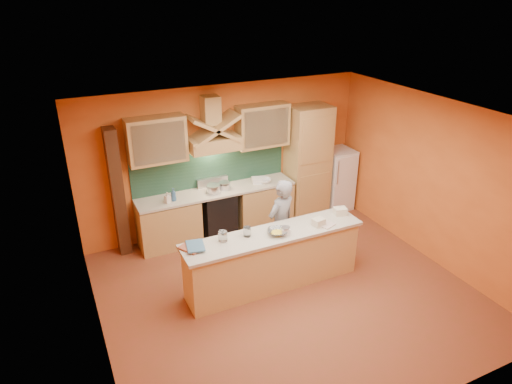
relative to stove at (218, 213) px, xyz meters
name	(u,v)px	position (x,y,z in m)	size (l,w,h in m)	color
floor	(287,293)	(0.30, -2.20, -0.45)	(5.50, 5.00, 0.01)	brown
ceiling	(293,119)	(0.30, -2.20, 2.35)	(5.50, 5.00, 0.01)	white
wall_back	(225,158)	(0.30, 0.30, 0.95)	(5.50, 0.02, 2.80)	orange
wall_front	(413,318)	(0.30, -4.70, 0.95)	(5.50, 0.02, 2.80)	orange
wall_left	(91,259)	(-2.45, -2.20, 0.95)	(0.02, 5.00, 2.80)	orange
wall_right	(433,181)	(3.05, -2.20, 0.95)	(0.02, 5.00, 2.80)	orange
base_cabinet_left	(169,224)	(-0.95, 0.00, -0.02)	(1.10, 0.60, 0.86)	tan
base_cabinet_right	(262,204)	(0.95, 0.00, -0.02)	(1.10, 0.60, 0.86)	tan
counter_top	(217,191)	(0.00, 0.00, 0.45)	(3.00, 0.62, 0.04)	beige
stove	(218,213)	(0.00, 0.00, 0.00)	(0.60, 0.58, 0.90)	black
backsplash	(211,169)	(0.00, 0.28, 0.80)	(3.00, 0.03, 0.70)	#1B3C2D
range_hood	(214,143)	(0.00, 0.05, 1.37)	(0.92, 0.50, 0.24)	tan
hood_chimney	(211,110)	(0.00, 0.15, 1.95)	(0.30, 0.30, 0.50)	tan
upper_cabinet_left	(157,140)	(-1.00, 0.12, 1.55)	(1.00, 0.35, 0.80)	tan
upper_cabinet_right	(262,126)	(1.00, 0.12, 1.55)	(1.00, 0.35, 0.80)	tan
pantry_column	(307,162)	(1.95, 0.00, 0.70)	(0.80, 0.60, 2.30)	tan
fridge	(337,179)	(2.70, 0.00, 0.20)	(0.58, 0.60, 1.30)	white
trim_column_left	(117,193)	(-1.75, 0.15, 0.70)	(0.20, 0.30, 2.30)	#472816
island_body	(273,261)	(0.20, -1.90, -0.01)	(2.80, 0.55, 0.88)	#E1BA73
island_top	(274,234)	(0.20, -1.90, 0.47)	(2.90, 0.62, 0.05)	beige
person	(281,224)	(0.58, -1.44, 0.34)	(0.57, 0.38, 1.57)	gray
pot_large	(213,190)	(-0.09, -0.07, 0.52)	(0.25, 0.25, 0.14)	silver
pot_small	(224,187)	(0.15, -0.01, 0.52)	(0.21, 0.21, 0.13)	silver
soap_bottle_a	(168,198)	(-0.96, -0.13, 0.57)	(0.09, 0.09, 0.20)	silver
soap_bottle_b	(173,195)	(-0.84, -0.09, 0.59)	(0.09, 0.09, 0.24)	#325C8B
bowl_back	(265,181)	(0.96, -0.06, 0.51)	(0.25, 0.25, 0.08)	white
dish_rack	(259,180)	(0.87, -0.01, 0.52)	(0.26, 0.21, 0.09)	white
book_lower	(186,251)	(-1.18, -1.85, 0.51)	(0.24, 0.32, 0.03)	#A4543A
book_upper	(187,247)	(-1.14, -1.78, 0.53)	(0.25, 0.34, 0.03)	#3F6B8C
jar_large	(223,236)	(-0.58, -1.78, 0.57)	(0.13, 0.13, 0.16)	silver
jar_small	(247,232)	(-0.20, -1.81, 0.57)	(0.12, 0.12, 0.15)	silver
kitchen_scale	(286,231)	(0.35, -2.00, 0.55)	(0.12, 0.12, 0.10)	white
mixing_bowl	(277,232)	(0.24, -1.96, 0.53)	(0.30, 0.30, 0.07)	silver
cloth	(327,225)	(1.07, -2.05, 0.50)	(0.24, 0.18, 0.02)	beige
grocery_bag_a	(318,222)	(0.95, -1.99, 0.55)	(0.18, 0.14, 0.12)	beige
grocery_bag_b	(340,211)	(1.47, -1.83, 0.56)	(0.20, 0.15, 0.12)	beige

